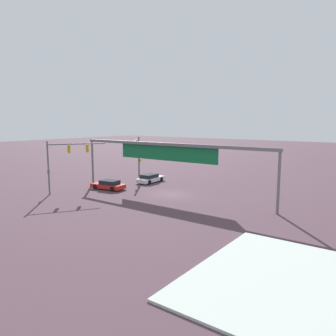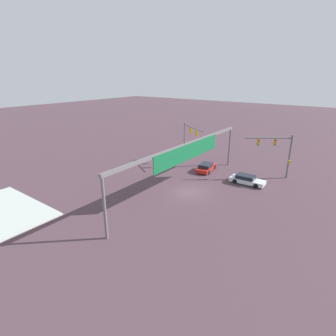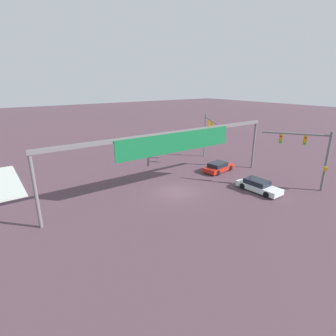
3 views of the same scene
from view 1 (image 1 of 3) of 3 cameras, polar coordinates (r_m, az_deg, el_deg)
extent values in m
plane|color=#4D3640|center=(39.60, 0.42, -4.66)|extent=(235.04, 235.04, 0.00)
cube|color=#B9C3B9|center=(19.80, 24.50, -18.76)|extent=(13.00, 12.02, 0.15)
cylinder|color=#5C605E|center=(53.50, -5.09, 2.10)|extent=(0.26, 0.26, 6.32)
cylinder|color=#5C605E|center=(50.06, -5.55, 4.79)|extent=(3.87, 5.44, 0.19)
cube|color=gold|center=(51.06, -5.41, 4.16)|extent=(0.40, 0.41, 0.95)
cylinder|color=red|center=(51.02, -5.24, 4.49)|extent=(0.16, 0.20, 0.20)
cylinder|color=orange|center=(51.04, -5.23, 4.16)|extent=(0.16, 0.20, 0.20)
cylinder|color=green|center=(51.06, -5.23, 3.82)|extent=(0.16, 0.20, 0.20)
cube|color=gold|center=(48.77, -5.74, 3.97)|extent=(0.40, 0.41, 0.95)
cylinder|color=red|center=(48.73, -5.55, 4.31)|extent=(0.16, 0.20, 0.20)
cylinder|color=orange|center=(48.75, -5.55, 3.96)|extent=(0.16, 0.20, 0.20)
cylinder|color=green|center=(48.77, -5.54, 3.61)|extent=(0.16, 0.20, 0.20)
cube|color=gold|center=(53.54, -4.80, 1.38)|extent=(0.37, 0.38, 0.44)
cylinder|color=slate|center=(41.63, -20.12, -0.02)|extent=(0.19, 0.19, 6.44)
cylinder|color=slate|center=(41.55, -15.59, 4.05)|extent=(3.77, 5.84, 0.15)
cube|color=#C1900E|center=(41.51, -16.88, 3.17)|extent=(0.39, 0.41, 0.95)
cylinder|color=red|center=(41.64, -16.91, 3.59)|extent=(0.16, 0.20, 0.20)
cylinder|color=orange|center=(41.67, -16.90, 3.18)|extent=(0.16, 0.20, 0.20)
cylinder|color=green|center=(41.69, -16.88, 2.77)|extent=(0.16, 0.20, 0.20)
cube|color=#C1900E|center=(41.73, -13.88, 3.31)|extent=(0.39, 0.41, 0.95)
cylinder|color=red|center=(41.87, -13.93, 3.73)|extent=(0.16, 0.20, 0.20)
cylinder|color=orange|center=(41.89, -13.91, 3.32)|extent=(0.16, 0.20, 0.20)
cylinder|color=green|center=(41.92, -13.90, 2.91)|extent=(0.16, 0.20, 0.20)
cube|color=#C1900E|center=(41.93, -20.10, -0.58)|extent=(0.36, 0.38, 0.44)
cylinder|color=slate|center=(47.40, -13.00, 0.91)|extent=(0.28, 0.28, 5.94)
cylinder|color=slate|center=(32.59, 18.71, -2.56)|extent=(0.28, 0.28, 5.94)
cube|color=slate|center=(38.16, -0.17, 4.15)|extent=(26.59, 0.35, 0.35)
cube|color=#116436|center=(38.63, -0.42, 2.78)|extent=(13.88, 0.08, 2.00)
cube|color=red|center=(43.34, -10.40, -3.08)|extent=(4.65, 2.50, 0.55)
cube|color=black|center=(43.08, -10.14, -2.43)|extent=(2.52, 1.97, 0.50)
cylinder|color=black|center=(43.56, -12.53, -3.24)|extent=(0.67, 0.31, 0.64)
cylinder|color=black|center=(44.88, -11.09, -2.86)|extent=(0.67, 0.31, 0.64)
cylinder|color=black|center=(41.86, -9.66, -3.62)|extent=(0.67, 0.31, 0.64)
cylinder|color=black|center=(43.23, -8.25, -3.22)|extent=(0.67, 0.31, 0.64)
cube|color=silver|center=(47.51, -3.02, -1.97)|extent=(1.92, 4.70, 0.55)
cube|color=black|center=(47.20, -3.23, -1.39)|extent=(1.64, 2.47, 0.50)
cylinder|color=black|center=(49.15, -2.76, -1.76)|extent=(0.24, 0.65, 0.64)
cylinder|color=black|center=(48.18, -1.20, -1.96)|extent=(0.24, 0.65, 0.64)
cylinder|color=black|center=(46.92, -4.89, -2.26)|extent=(0.24, 0.65, 0.64)
cylinder|color=black|center=(45.91, -3.29, -2.48)|extent=(0.24, 0.65, 0.64)
camera|label=2|loc=(47.93, 41.96, 12.47)|focal=28.52mm
camera|label=3|loc=(51.93, 29.02, 9.58)|focal=28.22mm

